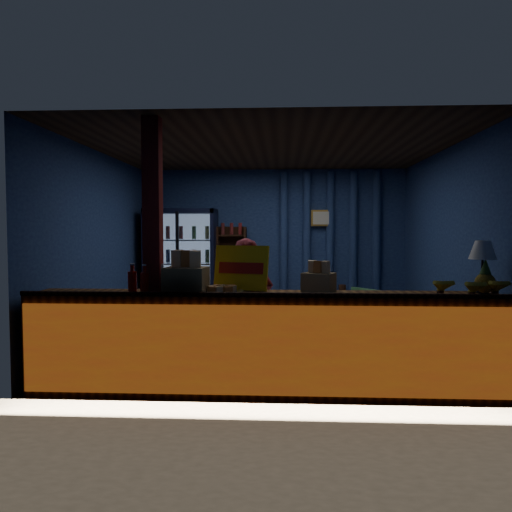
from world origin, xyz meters
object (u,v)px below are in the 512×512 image
Objects in this scene: green_chair at (352,308)px; shopkeeper at (248,308)px; pastry_tray at (221,291)px; table_lamp at (483,252)px.

shopkeeper is at bearing 24.04° from green_chair.
pastry_tray is 2.48m from table_lamp.
green_chair is 3.30m from table_lamp.
shopkeeper is 3.05m from green_chair.
table_lamp reaches higher than green_chair.
pastry_tray is 0.88× the size of table_lamp.
green_chair is 1.60× the size of pastry_tray.
pastry_tray is (-0.22, -0.52, 0.25)m from shopkeeper.
pastry_tray is at bearing -177.10° from table_lamp.
shopkeeper is at bearing 170.03° from table_lamp.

